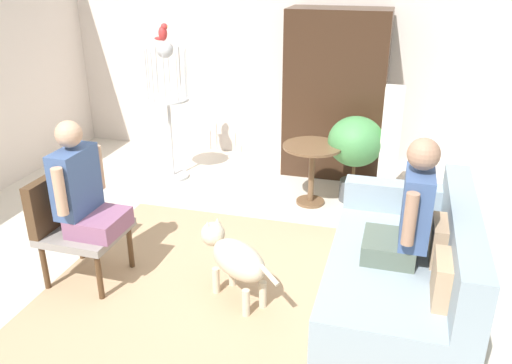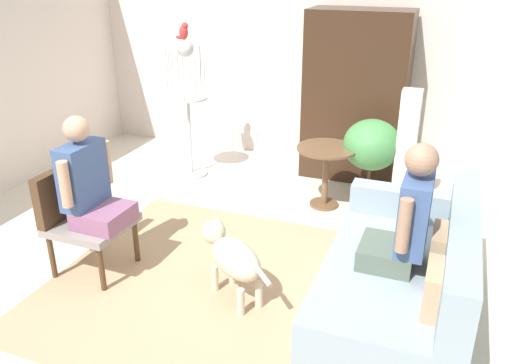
# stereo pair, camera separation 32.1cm
# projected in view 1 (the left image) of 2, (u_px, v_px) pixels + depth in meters

# --- Properties ---
(ground_plane) EXTENTS (7.22, 7.22, 0.00)m
(ground_plane) POSITION_uv_depth(u_px,v_px,m) (241.00, 276.00, 4.16)
(ground_plane) COLOR beige
(back_wall) EXTENTS (6.61, 0.12, 2.57)m
(back_wall) POSITION_uv_depth(u_px,v_px,m) (310.00, 54.00, 6.17)
(back_wall) COLOR silver
(back_wall) RESTS_ON ground
(area_rug) EXTENTS (2.97, 2.36, 0.01)m
(area_rug) POSITION_uv_depth(u_px,v_px,m) (246.00, 291.00, 3.97)
(area_rug) COLOR tan
(area_rug) RESTS_ON ground
(couch) EXTENTS (0.94, 1.69, 0.85)m
(couch) POSITION_uv_depth(u_px,v_px,m) (405.00, 275.00, 3.63)
(couch) COLOR #8EA0AD
(couch) RESTS_ON ground
(armchair) EXTENTS (0.58, 0.56, 0.84)m
(armchair) POSITION_uv_depth(u_px,v_px,m) (71.00, 219.00, 3.99)
(armchair) COLOR #4C331E
(armchair) RESTS_ON ground
(person_on_couch) EXTENTS (0.42, 0.54, 0.86)m
(person_on_couch) POSITION_uv_depth(u_px,v_px,m) (409.00, 212.00, 3.42)
(person_on_couch) COLOR #546255
(person_on_armchair) EXTENTS (0.44, 0.55, 0.85)m
(person_on_armchair) POSITION_uv_depth(u_px,v_px,m) (82.00, 189.00, 3.84)
(person_on_armchair) COLOR #8B5678
(round_end_table) EXTENTS (0.59, 0.59, 0.63)m
(round_end_table) POSITION_uv_depth(u_px,v_px,m) (312.00, 162.00, 5.23)
(round_end_table) COLOR brown
(round_end_table) RESTS_ON ground
(dog) EXTENTS (0.71, 0.53, 0.54)m
(dog) POSITION_uv_depth(u_px,v_px,m) (235.00, 257.00, 3.78)
(dog) COLOR beige
(dog) RESTS_ON ground
(bird_cage_stand) EXTENTS (0.45, 0.45, 1.54)m
(bird_cage_stand) POSITION_uv_depth(u_px,v_px,m) (168.00, 103.00, 5.70)
(bird_cage_stand) COLOR silver
(bird_cage_stand) RESTS_ON ground
(parrot) EXTENTS (0.17, 0.10, 0.18)m
(parrot) POSITION_uv_depth(u_px,v_px,m) (163.00, 32.00, 5.41)
(parrot) COLOR red
(parrot) RESTS_ON bird_cage_stand
(potted_plant) EXTENTS (0.56, 0.56, 0.90)m
(potted_plant) POSITION_uv_depth(u_px,v_px,m) (355.00, 146.00, 5.24)
(potted_plant) COLOR #4C5156
(potted_plant) RESTS_ON ground
(column_lamp) EXTENTS (0.20, 0.20, 1.23)m
(column_lamp) POSITION_uv_depth(u_px,v_px,m) (389.00, 149.00, 5.12)
(column_lamp) COLOR #4C4742
(column_lamp) RESTS_ON ground
(armoire_cabinet) EXTENTS (1.10, 0.56, 1.85)m
(armoire_cabinet) POSITION_uv_depth(u_px,v_px,m) (335.00, 94.00, 5.86)
(armoire_cabinet) COLOR #382316
(armoire_cabinet) RESTS_ON ground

